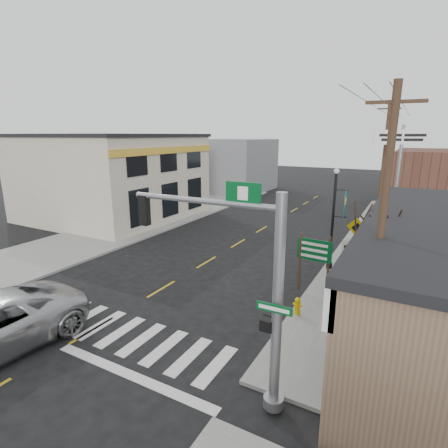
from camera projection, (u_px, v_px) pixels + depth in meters
The scene contains 19 objects.
ground at pixel (93, 330), 12.80m from camera, with size 140.00×140.00×0.00m, color black.
sidewalk_right at pixel (389, 261), 19.66m from camera, with size 6.00×38.00×0.13m, color gray.
sidewalk_left at pixel (143, 223), 28.02m from camera, with size 6.00×38.00×0.13m, color gray.
center_line at pixel (206, 262), 19.60m from camera, with size 0.12×56.00×0.01m, color gold.
crosswalk at pixel (101, 325), 13.14m from camera, with size 11.00×2.20×0.01m, color silver.
left_building at pixel (113, 177), 29.90m from camera, with size 12.00×12.00×6.80m, color beige.
bldg_distant_right at pixel (443, 181), 32.03m from camera, with size 8.00×10.00×5.60m, color brown.
bldg_distant_left at pixel (231, 165), 44.32m from camera, with size 9.00×10.00×6.40m, color slate.
traffic_signal_pole at pixel (252, 278), 8.50m from camera, with size 4.55×0.37×5.76m.
guide_sign at pixel (314, 256), 15.08m from camera, with size 1.53×0.13×2.68m.
fire_hydrant at pixel (297, 305), 13.57m from camera, with size 0.22×0.22×0.71m.
ped_crossing_sign at pixel (356, 233), 18.45m from camera, with size 1.01×0.07×2.61m.
lamp_post at pixel (335, 212), 17.64m from camera, with size 0.68×0.53×5.22m.
dance_center_sign at pixel (400, 155), 22.78m from camera, with size 3.51×0.22×7.45m.
bare_tree at pixel (377, 215), 12.47m from camera, with size 2.56×2.56×5.13m.
shrub_front at pixel (381, 362), 10.07m from camera, with size 1.23×1.23×0.92m, color #193618.
shrub_back at pixel (369, 285), 15.19m from camera, with size 1.24×1.24×0.93m, color black.
utility_pole_near at pixel (380, 235), 9.51m from camera, with size 1.42×0.21×8.15m.
utility_pole_far at pixel (383, 163), 26.39m from camera, with size 1.61×0.24×9.27m.
Camera 1 is at (9.72, -7.72, 6.95)m, focal length 28.00 mm.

